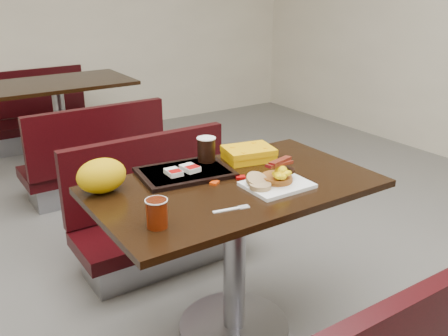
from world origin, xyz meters
TOP-DOWN VIEW (x-y plane):
  - floor at (0.00, 0.00)m, footprint 6.00×7.00m
  - table_near at (0.00, 0.00)m, footprint 1.20×0.70m
  - bench_near_n at (0.00, 0.70)m, footprint 1.00×0.46m
  - table_far at (0.00, 2.60)m, footprint 1.20×0.70m
  - bench_far_s at (0.00, 1.90)m, footprint 1.00×0.46m
  - bench_far_n at (0.00, 3.30)m, footprint 1.00×0.46m
  - platter at (0.13, -0.12)m, footprint 0.27×0.21m
  - pancake_stack at (0.14, -0.10)m, footprint 0.16×0.16m
  - sausage_patty at (0.19, -0.09)m, footprint 0.10×0.10m
  - scrambled_eggs at (0.14, -0.13)m, footprint 0.10×0.08m
  - bacon_strips at (0.14, -0.12)m, footprint 0.18×0.11m
  - muffin_bottom at (0.04, -0.13)m, footprint 0.10×0.10m
  - muffin_top at (0.04, -0.09)m, footprint 0.09×0.09m
  - coffee_cup_near at (-0.45, -0.17)m, footprint 0.08×0.08m
  - fork at (-0.18, -0.19)m, footprint 0.15×0.05m
  - knife at (0.19, -0.08)m, footprint 0.04×0.15m
  - condiment_syrup at (-0.07, 0.05)m, footprint 0.05×0.05m
  - condiment_ketchup at (0.05, 0.04)m, footprint 0.05×0.04m
  - tray at (-0.13, 0.21)m, footprint 0.43×0.33m
  - hashbrown_sleeve_left at (-0.19, 0.19)m, footprint 0.06×0.08m
  - hashbrown_sleeve_right at (-0.11, 0.20)m, footprint 0.07×0.09m
  - coffee_cup_far at (0.02, 0.26)m, footprint 0.09×0.09m
  - clamshell at (0.22, 0.21)m, footprint 0.26×0.21m
  - paper_bag at (-0.50, 0.23)m, footprint 0.23×0.18m

SIDE VIEW (x-z plane):
  - floor at x=0.00m, z-range -0.01..0.01m
  - bench_near_n at x=0.00m, z-range 0.00..0.72m
  - bench_far_s at x=0.00m, z-range 0.00..0.72m
  - bench_far_n at x=0.00m, z-range 0.00..0.72m
  - table_near at x=0.00m, z-range 0.00..0.75m
  - table_far at x=0.00m, z-range 0.00..0.75m
  - knife at x=0.19m, z-range 0.75..0.75m
  - fork at x=-0.18m, z-range 0.75..0.75m
  - condiment_syrup at x=-0.07m, z-range 0.75..0.76m
  - condiment_ketchup at x=0.05m, z-range 0.75..0.76m
  - platter at x=0.13m, z-range 0.75..0.77m
  - tray at x=-0.13m, z-range 0.75..0.77m
  - muffin_bottom at x=0.04m, z-range 0.77..0.79m
  - hashbrown_sleeve_left at x=-0.19m, z-range 0.77..0.79m
  - pancake_stack at x=0.14m, z-range 0.77..0.79m
  - hashbrown_sleeve_right at x=-0.11m, z-range 0.77..0.79m
  - clamshell at x=0.22m, z-range 0.75..0.81m
  - muffin_top at x=0.04m, z-range 0.76..0.81m
  - sausage_patty at x=0.19m, z-range 0.79..0.81m
  - coffee_cup_near at x=-0.45m, z-range 0.75..0.85m
  - scrambled_eggs at x=0.14m, z-range 0.79..0.84m
  - paper_bag at x=-0.50m, z-range 0.75..0.89m
  - coffee_cup_far at x=0.02m, z-range 0.77..0.88m
  - bacon_strips at x=0.14m, z-range 0.84..0.86m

